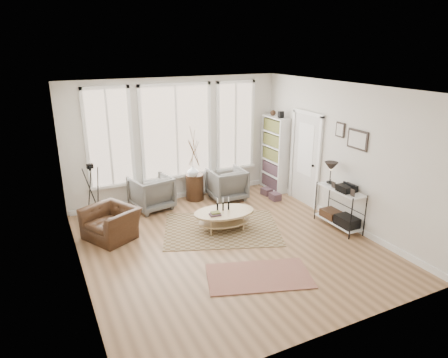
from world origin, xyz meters
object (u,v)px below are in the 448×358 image
armchair_right (227,184)px  side_table (194,166)px  accent_chair (111,223)px  armchair_left (151,193)px  coffee_table (224,215)px  bookcase (275,154)px  low_shelf (339,204)px

armchair_right → side_table: 0.91m
accent_chair → armchair_right: bearing=78.3°
armchair_left → side_table: size_ratio=0.48×
coffee_table → accent_chair: 2.22m
bookcase → side_table: bearing=173.9°
side_table → accent_chair: bearing=-152.2°
bookcase → armchair_left: bearing=177.8°
bookcase → side_table: bookcase is taller
low_shelf → armchair_right: bearing=118.9°
low_shelf → armchair_left: low_shelf is taller
coffee_table → accent_chair: bearing=163.4°
armchair_left → armchair_right: 1.83m
bookcase → side_table: 2.13m
armchair_right → armchair_left: bearing=-5.6°
side_table → accent_chair: 2.58m
low_shelf → armchair_left: size_ratio=1.53×
side_table → armchair_right: bearing=-23.0°
low_shelf → side_table: 3.45m
coffee_table → armchair_left: 1.98m
bookcase → low_shelf: 2.56m
bookcase → low_shelf: bearing=-91.3°
armchair_left → armchair_right: bearing=161.5°
low_shelf → accent_chair: (-4.29, 1.57, -0.20)m
bookcase → low_shelf: size_ratio=1.58×
side_table → armchair_left: bearing=-174.9°
bookcase → coffee_table: bearing=-144.5°
low_shelf → side_table: bearing=126.9°
side_table → bookcase: bearing=-6.1°
armchair_right → low_shelf: bearing=119.7°
coffee_table → armchair_right: size_ratio=1.58×
coffee_table → armchair_left: (-1.00, 1.71, 0.08)m
armchair_left → side_table: 1.20m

